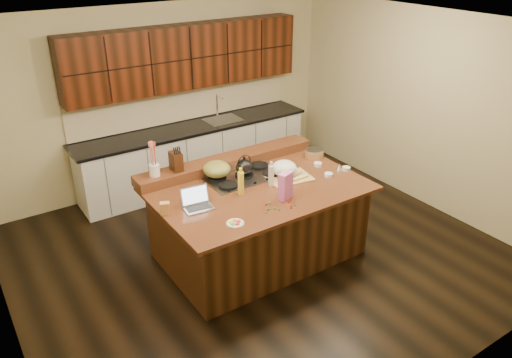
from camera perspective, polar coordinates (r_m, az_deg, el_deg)
room at (r=5.55m, az=0.29°, el=3.05°), size 5.52×5.02×2.72m
island at (r=5.96m, az=0.27°, el=-4.81°), size 2.40×1.60×0.92m
back_ledge at (r=6.24m, az=-3.31°, el=2.03°), size 2.40×0.30×0.12m
cooktop at (r=5.95m, az=-1.34°, el=0.33°), size 0.92×0.52×0.05m
back_counter at (r=7.63m, az=-7.25°, el=6.46°), size 3.70×0.66×2.40m
kettle at (r=5.90m, az=-1.35°, el=1.38°), size 0.23×0.23×0.18m
green_bowl at (r=5.86m, az=-4.50°, el=1.13°), size 0.36×0.36×0.18m
laptop at (r=5.33m, az=-6.78°, el=-2.63°), size 0.33×0.28×0.21m
oil_bottle at (r=5.52m, az=-1.74°, el=-0.49°), size 0.09×0.09×0.27m
vinegar_bottle at (r=5.72m, az=1.74°, el=0.39°), size 0.08×0.08×0.25m
wooden_tray at (r=5.93m, az=3.38°, el=0.99°), size 0.56×0.45×0.21m
ramekin_a at (r=6.23m, az=10.29°, el=1.18°), size 0.13×0.13×0.04m
ramekin_b at (r=6.03m, az=8.29°, el=0.46°), size 0.11×0.11×0.04m
ramekin_c at (r=6.29m, az=7.08°, el=1.67°), size 0.13×0.13×0.04m
strainer_bowl at (r=6.53m, az=6.66°, el=2.87°), size 0.28×0.28×0.09m
kitchen_timer at (r=6.23m, az=9.47°, el=1.37°), size 0.11×0.11×0.07m
pink_bag at (r=5.42m, az=3.40°, el=-0.79°), size 0.19×0.14×0.31m
candy_plate at (r=5.02m, az=-2.39°, el=-5.07°), size 0.24×0.24×0.01m
package_box at (r=5.24m, az=-10.36°, el=-3.32°), size 0.12×0.10×0.13m
utensil_crock at (r=5.81m, az=-11.52°, el=1.00°), size 0.16×0.16×0.14m
knife_block at (r=5.89m, az=-9.13°, el=2.00°), size 0.12×0.19×0.22m
gumdrop_0 at (r=5.45m, az=4.02°, el=-2.38°), size 0.02×0.02×0.02m
gumdrop_1 at (r=5.28m, az=2.16°, el=-3.36°), size 0.02×0.02×0.02m
gumdrop_2 at (r=5.30m, az=4.04°, el=-3.31°), size 0.02×0.02×0.02m
gumdrop_3 at (r=5.35m, az=4.49°, el=-3.00°), size 0.02×0.02×0.02m
gumdrop_4 at (r=5.25m, az=1.29°, el=-3.54°), size 0.02×0.02×0.02m
gumdrop_5 at (r=5.37m, az=1.60°, el=-2.81°), size 0.02×0.02×0.02m
gumdrop_6 at (r=5.33m, az=4.06°, el=-3.09°), size 0.02×0.02×0.02m
gumdrop_7 at (r=5.27m, az=1.59°, el=-3.44°), size 0.02×0.02×0.02m
gumdrop_8 at (r=5.40m, az=3.13°, el=-2.69°), size 0.02×0.02×0.02m
gumdrop_9 at (r=5.26m, az=2.65°, el=-3.50°), size 0.02×0.02×0.02m
gumdrop_10 at (r=5.41m, az=3.79°, el=-2.62°), size 0.02×0.02×0.02m
gumdrop_11 at (r=5.21m, az=1.18°, el=-3.81°), size 0.02×0.02×0.02m
gumdrop_12 at (r=5.35m, az=1.19°, el=-2.94°), size 0.02×0.02×0.02m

